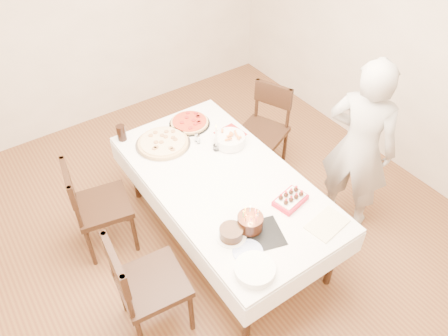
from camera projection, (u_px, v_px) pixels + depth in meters
floor at (219, 236)px, 4.20m from camera, size 5.00×5.00×0.00m
wall_back at (90, 11)px, 4.80m from camera, size 4.50×0.04×2.70m
wall_right at (409, 44)px, 4.23m from camera, size 0.04×5.00×2.70m
dining_table at (224, 209)px, 3.95m from camera, size 1.23×2.19×0.75m
chair_right_savory at (262, 133)px, 4.58m from camera, size 0.66×0.66×0.98m
chair_left_savory at (103, 206)px, 3.82m from camera, size 0.59×0.59×0.99m
chair_left_dessert at (152, 283)px, 3.22m from camera, size 0.58×0.58×1.03m
person at (359, 147)px, 3.82m from camera, size 0.63×0.74×1.73m
pizza_white at (163, 143)px, 4.02m from camera, size 0.60×0.60×0.04m
pizza_pepperoni at (190, 122)px, 4.25m from camera, size 0.45×0.45×0.04m
red_placemat at (230, 134)px, 4.16m from camera, size 0.26×0.26×0.01m
pasta_bowl at (230, 140)px, 4.00m from camera, size 0.36×0.36×0.09m
taper_candle at (216, 137)px, 3.89m from camera, size 0.06×0.06×0.29m
shaker_pair at (199, 140)px, 4.02m from camera, size 0.10×0.10×0.09m
cola_glass at (121, 133)px, 4.04m from camera, size 0.10×0.10×0.15m
layer_cake at (231, 233)px, 3.21m from camera, size 0.25×0.25×0.09m
cake_board at (262, 235)px, 3.26m from camera, size 0.37×0.37×0.01m
birthday_cake at (250, 219)px, 3.24m from camera, size 0.26×0.26×0.18m
strawberry_box at (290, 199)px, 3.48m from camera, size 0.30×0.23×0.07m
box_lid at (327, 225)px, 3.33m from camera, size 0.35×0.26×0.03m
plate_stack at (255, 270)px, 2.99m from camera, size 0.29×0.29×0.06m
china_plate at (248, 251)px, 3.14m from camera, size 0.27×0.27×0.01m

